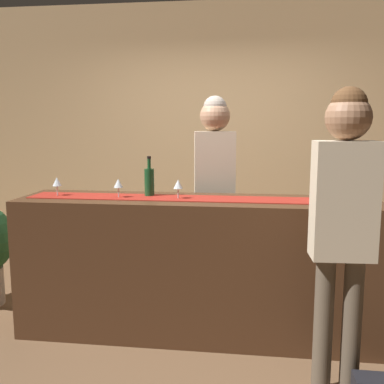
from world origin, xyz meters
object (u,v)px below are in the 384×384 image
Objects in this scene: customer_sipping at (343,209)px; wine_bottle_green at (149,181)px; wine_glass_near_customer at (178,185)px; bartender at (214,176)px; wine_glass_mid_counter at (118,184)px; wine_glass_far_end at (57,182)px; wine_bottle_clear at (323,185)px.

wine_bottle_green is at bearing 146.83° from customer_sipping.
wine_glass_near_customer is 0.08× the size of bartender.
wine_glass_mid_counter is 0.48m from wine_glass_far_end.
wine_glass_far_end is (-0.48, 0.02, 0.00)m from wine_glass_mid_counter.
wine_bottle_green is 0.17× the size of customer_sipping.
wine_glass_near_customer is at bearing -24.12° from wine_bottle_green.
wine_bottle_clear reaches higher than wine_glass_mid_counter.
bartender reaches higher than wine_bottle_clear.
wine_bottle_green is 0.17× the size of bartender.
wine_glass_far_end is at bearing -172.47° from wine_bottle_green.
wine_bottle_green is at bearing 39.50° from bartender.
wine_bottle_clear is 2.10× the size of wine_glass_far_end.
wine_glass_near_customer is at bearing -175.16° from wine_bottle_clear.
customer_sipping is (1.48, -0.63, -0.03)m from wine_glass_mid_counter.
bartender reaches higher than wine_bottle_green.
wine_bottle_green is at bearing 179.13° from wine_bottle_clear.
wine_bottle_clear is 2.10× the size of wine_glass_near_customer.
customer_sipping is (1.27, -0.75, -0.04)m from wine_bottle_green.
wine_bottle_clear reaches higher than wine_glass_near_customer.
wine_bottle_clear is 0.17× the size of customer_sipping.
customer_sipping reaches higher than wine_glass_near_customer.
wine_glass_near_customer is 1.00× the size of wine_glass_mid_counter.
wine_glass_near_customer and wine_glass_mid_counter have the same top height.
wine_bottle_clear is 1.00× the size of wine_bottle_green.
customer_sipping reaches higher than wine_bottle_clear.
bartender is at bearing 48.21° from wine_bottle_green.
wine_glass_mid_counter is 0.08× the size of customer_sipping.
wine_glass_near_customer is 0.44m from wine_glass_mid_counter.
wine_bottle_green is at bearing 155.88° from wine_glass_near_customer.
wine_glass_mid_counter is 1.00× the size of wine_glass_far_end.
bartender reaches higher than wine_glass_far_end.
wine_glass_near_customer is (0.24, -0.11, -0.01)m from wine_bottle_green.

